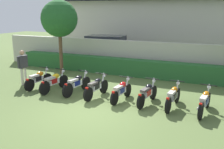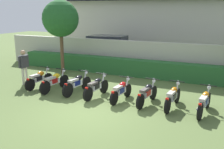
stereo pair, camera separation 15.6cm
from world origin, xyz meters
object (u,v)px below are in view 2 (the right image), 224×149
object	(u,v)px
tree_near_inspector	(61,19)
motorcycle_in_row_1	(55,81)
motorcycle_in_row_2	(77,84)
motorcycle_in_row_5	(147,93)
motorcycle_in_row_0	(39,79)
motorcycle_in_row_3	(96,87)
motorcycle_in_row_6	(173,97)
parked_car	(109,49)
inspector_person	(24,64)
motorcycle_in_row_4	(121,91)
motorcycle_in_row_7	(204,102)

from	to	relation	value
tree_near_inspector	motorcycle_in_row_1	size ratio (longest dim) A/B	2.21
motorcycle_in_row_2	motorcycle_in_row_5	distance (m)	3.28
motorcycle_in_row_0	motorcycle_in_row_3	world-z (taller)	motorcycle_in_row_3
motorcycle_in_row_1	motorcycle_in_row_6	size ratio (longest dim) A/B	1.00
motorcycle_in_row_5	motorcycle_in_row_2	bearing A→B (deg)	95.94
motorcycle_in_row_1	motorcycle_in_row_5	world-z (taller)	motorcycle_in_row_1
motorcycle_in_row_0	motorcycle_in_row_2	bearing A→B (deg)	-86.42
parked_car	motorcycle_in_row_1	distance (m)	7.81
motorcycle_in_row_6	inspector_person	world-z (taller)	inspector_person
motorcycle_in_row_6	inspector_person	xyz separation A→B (m)	(-7.55, 0.17, 0.60)
motorcycle_in_row_2	motorcycle_in_row_4	xyz separation A→B (m)	(2.18, -0.08, -0.02)
motorcycle_in_row_1	inspector_person	size ratio (longest dim) A/B	1.11
motorcycle_in_row_6	motorcycle_in_row_7	world-z (taller)	motorcycle_in_row_7
motorcycle_in_row_4	motorcycle_in_row_7	world-z (taller)	motorcycle_in_row_7
motorcycle_in_row_5	inspector_person	xyz separation A→B (m)	(-6.54, 0.20, 0.60)
parked_car	motorcycle_in_row_3	size ratio (longest dim) A/B	2.43
parked_car	inspector_person	xyz separation A→B (m)	(-1.22, -7.45, 0.11)
motorcycle_in_row_0	motorcycle_in_row_4	xyz separation A→B (m)	(4.35, -0.07, -0.01)
tree_near_inspector	inspector_person	bearing A→B (deg)	-97.76
motorcycle_in_row_0	motorcycle_in_row_3	size ratio (longest dim) A/B	0.96
motorcycle_in_row_3	motorcycle_in_row_6	world-z (taller)	motorcycle_in_row_3
motorcycle_in_row_3	motorcycle_in_row_4	distance (m)	1.16
motorcycle_in_row_4	motorcycle_in_row_7	xyz separation A→B (m)	(3.28, -0.02, 0.01)
parked_car	motorcycle_in_row_5	xyz separation A→B (m)	(5.32, -7.65, -0.49)
tree_near_inspector	motorcycle_in_row_5	world-z (taller)	tree_near_inspector
parked_car	motorcycle_in_row_6	bearing A→B (deg)	-54.66
motorcycle_in_row_4	motorcycle_in_row_5	distance (m)	1.10
motorcycle_in_row_3	motorcycle_in_row_5	bearing A→B (deg)	-83.76
tree_near_inspector	motorcycle_in_row_2	size ratio (longest dim) A/B	2.18
motorcycle_in_row_2	motorcycle_in_row_3	size ratio (longest dim) A/B	1.03
motorcycle_in_row_0	motorcycle_in_row_5	bearing A→B (deg)	-86.73
tree_near_inspector	motorcycle_in_row_5	xyz separation A→B (m)	(6.16, -2.95, -2.75)
motorcycle_in_row_0	motorcycle_in_row_2	size ratio (longest dim) A/B	0.93
parked_car	motorcycle_in_row_7	distance (m)	10.78
motorcycle_in_row_2	motorcycle_in_row_4	distance (m)	2.19
tree_near_inspector	motorcycle_in_row_6	distance (m)	8.22
motorcycle_in_row_5	motorcycle_in_row_7	bearing A→B (deg)	-86.07
motorcycle_in_row_6	motorcycle_in_row_2	bearing A→B (deg)	94.05
motorcycle_in_row_2	motorcycle_in_row_7	world-z (taller)	motorcycle_in_row_2
parked_car	inspector_person	size ratio (longest dim) A/B	2.65
parked_car	motorcycle_in_row_0	xyz separation A→B (m)	(-0.13, -7.65, -0.49)
inspector_person	motorcycle_in_row_4	bearing A→B (deg)	-2.75
tree_near_inspector	motorcycle_in_row_7	xyz separation A→B (m)	(8.34, -3.03, -2.75)
motorcycle_in_row_2	motorcycle_in_row_6	xyz separation A→B (m)	(4.30, 0.01, -0.01)
motorcycle_in_row_3	motorcycle_in_row_5	distance (m)	2.26
motorcycle_in_row_2	motorcycle_in_row_4	size ratio (longest dim) A/B	1.09
motorcycle_in_row_2	motorcycle_in_row_6	bearing A→B (deg)	-83.48
tree_near_inspector	motorcycle_in_row_2	world-z (taller)	tree_near_inspector
motorcycle_in_row_3	inspector_person	size ratio (longest dim) A/B	1.09
motorcycle_in_row_4	motorcycle_in_row_6	distance (m)	2.12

